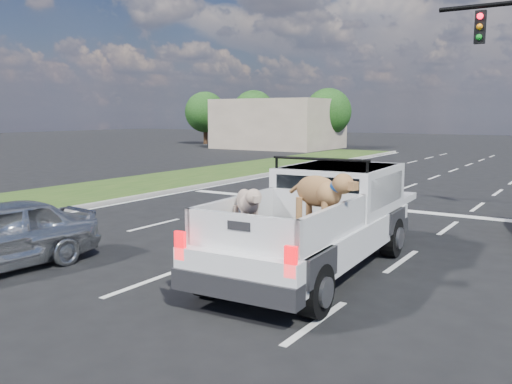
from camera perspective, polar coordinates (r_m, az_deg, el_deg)
ground at (r=9.14m, az=-3.71°, el=-11.36°), size 160.00×160.00×0.00m
road_markings at (r=14.75m, az=11.63°, el=-3.93°), size 17.75×60.00×0.01m
grass_median_left at (r=21.28m, az=-19.24°, el=-0.41°), size 5.00×60.00×0.10m
curb_left at (r=19.42m, az=-14.77°, el=-0.95°), size 0.15×60.00×0.14m
building_left at (r=49.75m, az=2.38°, el=7.18°), size 10.00×8.00×4.40m
tree_far_a at (r=57.03m, az=-5.37°, el=8.37°), size 4.20×4.20×5.40m
tree_far_b at (r=53.54m, az=-0.25°, el=8.42°), size 4.20×4.20×5.40m
tree_far_c at (r=49.65m, az=7.60°, el=8.36°), size 4.20×4.20×5.40m
pickup_truck at (r=10.67m, az=6.66°, el=-2.77°), size 2.50×6.06×2.23m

